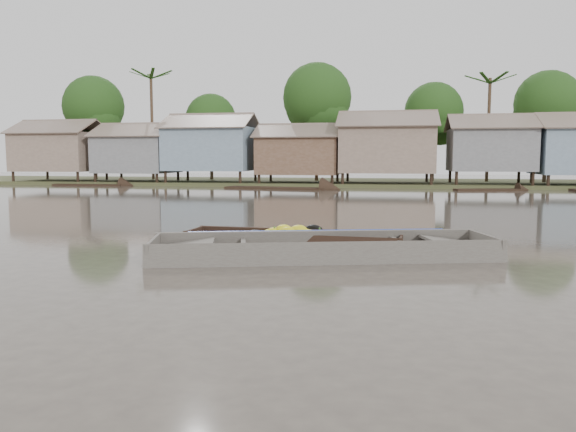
# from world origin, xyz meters

# --- Properties ---
(ground) EXTENTS (120.00, 120.00, 0.00)m
(ground) POSITION_xyz_m (0.00, 0.00, 0.00)
(ground) COLOR #453C35
(ground) RESTS_ON ground
(riverbank) EXTENTS (120.00, 12.47, 10.22)m
(riverbank) POSITION_xyz_m (3.03, 31.86, 3.07)
(riverbank) COLOR #384723
(riverbank) RESTS_ON ground
(banana_boat) EXTENTS (5.20, 1.57, 0.70)m
(banana_boat) POSITION_xyz_m (0.43, 1.60, 0.13)
(banana_boat) COLOR black
(banana_boat) RESTS_ON ground
(viewer_boat) EXTENTS (7.43, 3.69, 0.58)m
(viewer_boat) POSITION_xyz_m (1.38, 0.32, 0.05)
(viewer_boat) COLOR #4A443E
(viewer_boat) RESTS_ON ground
(distant_boats) EXTENTS (47.23, 14.96, 0.35)m
(distant_boats) POSITION_xyz_m (7.05, 24.09, -0.05)
(distant_boats) COLOR black
(distant_boats) RESTS_ON ground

